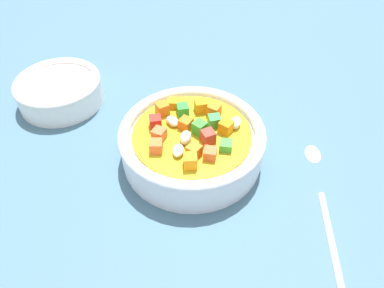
# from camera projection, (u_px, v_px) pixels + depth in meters

# --- Properties ---
(ground_plane) EXTENTS (1.40, 1.40, 0.02)m
(ground_plane) POSITION_uv_depth(u_px,v_px,m) (192.00, 162.00, 0.50)
(ground_plane) COLOR #42667A
(soup_bowl_main) EXTENTS (0.20, 0.20, 0.06)m
(soup_bowl_main) POSITION_uv_depth(u_px,v_px,m) (192.00, 142.00, 0.47)
(soup_bowl_main) COLOR white
(soup_bowl_main) RESTS_ON ground_plane
(spoon) EXTENTS (0.05, 0.22, 0.01)m
(spoon) POSITION_uv_depth(u_px,v_px,m) (323.00, 195.00, 0.44)
(spoon) COLOR silver
(spoon) RESTS_ON ground_plane
(side_bowl_small) EXTENTS (0.14, 0.14, 0.04)m
(side_bowl_small) POSITION_uv_depth(u_px,v_px,m) (60.00, 90.00, 0.57)
(side_bowl_small) COLOR white
(side_bowl_small) RESTS_ON ground_plane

